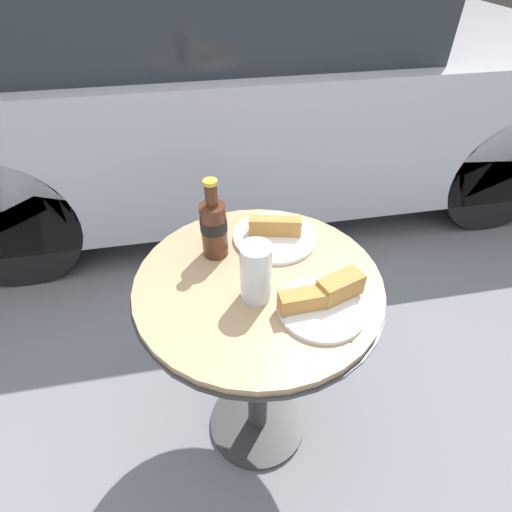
# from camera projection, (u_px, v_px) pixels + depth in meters

# --- Properties ---
(ground_plane) EXTENTS (30.00, 30.00, 0.00)m
(ground_plane) POSITION_uv_depth(u_px,v_px,m) (258.00, 422.00, 1.49)
(ground_plane) COLOR slate
(bistro_table) EXTENTS (0.64, 0.64, 0.74)m
(bistro_table) POSITION_uv_depth(u_px,v_px,m) (258.00, 325.00, 1.13)
(bistro_table) COLOR #333333
(bistro_table) RESTS_ON ground_plane
(cola_bottle_left) EXTENTS (0.07, 0.07, 0.22)m
(cola_bottle_left) POSITION_uv_depth(u_px,v_px,m) (214.00, 227.00, 1.03)
(cola_bottle_left) COLOR #4C2819
(cola_bottle_left) RESTS_ON bistro_table
(drinking_glass) EXTENTS (0.07, 0.07, 0.15)m
(drinking_glass) POSITION_uv_depth(u_px,v_px,m) (256.00, 275.00, 0.92)
(drinking_glass) COLOR silver
(drinking_glass) RESTS_ON bistro_table
(lunch_plate_near) EXTENTS (0.24, 0.24, 0.07)m
(lunch_plate_near) POSITION_uv_depth(u_px,v_px,m) (275.00, 234.00, 1.13)
(lunch_plate_near) COLOR white
(lunch_plate_near) RESTS_ON bistro_table
(lunch_plate_far) EXTENTS (0.21, 0.20, 0.07)m
(lunch_plate_far) POSITION_uv_depth(u_px,v_px,m) (323.00, 300.00, 0.92)
(lunch_plate_far) COLOR white
(lunch_plate_far) RESTS_ON bistro_table
(parked_car) EXTENTS (4.18, 1.81, 1.44)m
(parked_car) POSITION_uv_depth(u_px,v_px,m) (239.00, 79.00, 2.45)
(parked_car) COLOR #B7B7BC
(parked_car) RESTS_ON ground_plane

